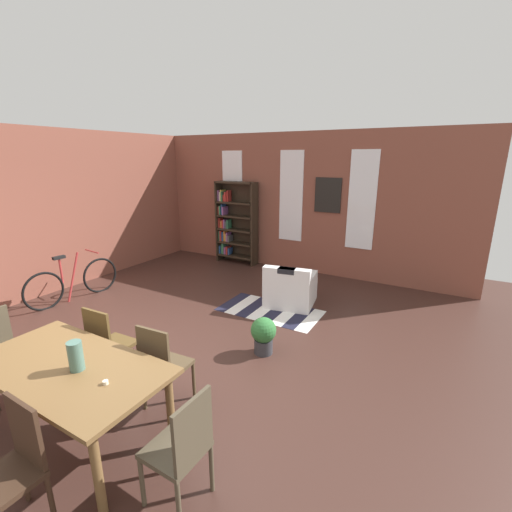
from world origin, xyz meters
name	(u,v)px	position (x,y,z in m)	size (l,w,h in m)	color
ground_plane	(135,366)	(0.00, 0.00, 0.00)	(11.95, 11.95, 0.00)	#3E261F
back_wall_brick	(292,203)	(0.00, 4.66, 1.52)	(7.63, 0.12, 3.03)	brown
window_pane_0	(233,193)	(-1.55, 4.59, 1.67)	(0.55, 0.02, 1.97)	white
window_pane_1	(291,196)	(0.00, 4.59, 1.67)	(0.55, 0.02, 1.97)	white
window_pane_2	(362,201)	(1.55, 4.59, 1.67)	(0.55, 0.02, 1.97)	white
dining_table	(69,373)	(0.44, -1.05, 0.68)	(1.83, 0.93, 0.76)	brown
vase_on_table	(76,356)	(0.58, -1.05, 0.89)	(0.12, 0.12, 0.26)	#4C7266
tealight_candle_0	(105,382)	(0.96, -1.07, 0.78)	(0.04, 0.04, 0.03)	silver
dining_chair_far_left	(108,343)	(0.03, -0.36, 0.51)	(0.42, 0.42, 0.95)	brown
dining_chair_far_right	(163,364)	(0.85, -0.36, 0.51)	(0.43, 0.43, 0.95)	#4B3B27
dining_chair_near_right	(13,466)	(0.85, -1.75, 0.51)	(0.41, 0.41, 0.95)	#392519
dining_chair_head_right	(183,447)	(1.73, -1.05, 0.51)	(0.41, 0.41, 0.95)	#493F2F
bookshelf_tall	(234,223)	(-1.41, 4.41, 0.98)	(1.04, 0.30, 1.96)	#2D2319
armchair_white	(290,289)	(0.87, 2.70, 0.28)	(0.93, 0.93, 0.75)	silver
bicycle_second	(73,282)	(-2.62, 0.96, 0.34)	(0.44, 1.70, 0.89)	black
potted_plant_by_shelf	(263,334)	(1.23, 1.07, 0.28)	(0.34, 0.34, 0.50)	#333338
striped_rug	(270,310)	(0.69, 2.28, 0.00)	(1.69, 0.89, 0.01)	#1E1E33
framed_picture	(328,195)	(0.84, 4.58, 1.74)	(0.56, 0.03, 0.72)	black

